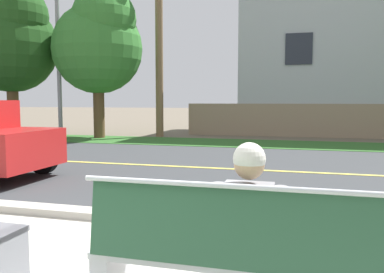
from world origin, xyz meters
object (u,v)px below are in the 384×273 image
at_px(shade_tree_far_left, 12,39).
at_px(bench_right, 235,257).
at_px(shade_tree_left, 99,42).
at_px(seated_person_grey, 250,221).
at_px(streetlamp, 60,27).

bearing_deg(shade_tree_far_left, bench_right, -45.71).
xyz_separation_m(bench_right, shade_tree_left, (-7.43, 11.99, 3.41)).
xyz_separation_m(bench_right, shade_tree_far_left, (-10.96, 11.24, 3.55)).
bearing_deg(bench_right, shade_tree_far_left, 134.29).
height_order(seated_person_grey, shade_tree_left, shade_tree_left).
height_order(streetlamp, shade_tree_far_left, streetlamp).
height_order(seated_person_grey, shade_tree_far_left, shade_tree_far_left).
xyz_separation_m(shade_tree_far_left, shade_tree_left, (3.53, 0.75, -0.14)).
distance_m(shade_tree_far_left, shade_tree_left, 3.61).
bearing_deg(bench_right, seated_person_grey, 65.98).
xyz_separation_m(bench_right, streetlamp, (-8.72, 11.28, 3.94)).
distance_m(bench_right, streetlamp, 14.79).
bearing_deg(seated_person_grey, shade_tree_left, 122.44).
distance_m(seated_person_grey, streetlamp, 14.65).
distance_m(bench_right, seated_person_grey, 0.28).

